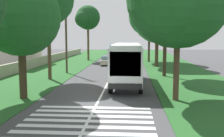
% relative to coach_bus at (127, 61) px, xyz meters
% --- Properties ---
extents(ground, '(160.00, 160.00, 0.00)m').
position_rel_coach_bus_xyz_m(ground, '(-7.83, 1.80, -2.15)').
color(ground, '#424244').
extents(grass_verge_left, '(120.00, 8.00, 0.04)m').
position_rel_coach_bus_xyz_m(grass_verge_left, '(7.17, 10.00, -2.13)').
color(grass_verge_left, '#235623').
rests_on(grass_verge_left, ground).
extents(grass_verge_right, '(120.00, 8.00, 0.04)m').
position_rel_coach_bus_xyz_m(grass_verge_right, '(7.17, -6.40, -2.13)').
color(grass_verge_right, '#235623').
rests_on(grass_verge_right, ground).
extents(centre_line, '(110.00, 0.16, 0.01)m').
position_rel_coach_bus_xyz_m(centre_line, '(7.17, 1.80, -2.14)').
color(centre_line, silver).
rests_on(centre_line, ground).
extents(coach_bus, '(11.16, 2.62, 3.73)m').
position_rel_coach_bus_xyz_m(coach_bus, '(0.00, 0.00, 0.00)').
color(coach_bus, white).
rests_on(coach_bus, ground).
extents(zebra_crossing, '(5.85, 6.80, 0.01)m').
position_rel_coach_bus_xyz_m(zebra_crossing, '(-10.91, 1.80, -2.14)').
color(zebra_crossing, silver).
rests_on(zebra_crossing, ground).
extents(trailing_car_0, '(4.30, 1.78, 1.43)m').
position_rel_coach_bus_xyz_m(trailing_car_0, '(17.47, 3.36, -1.48)').
color(trailing_car_0, '#B7A893').
rests_on(trailing_car_0, ground).
extents(trailing_car_1, '(4.30, 1.78, 1.43)m').
position_rel_coach_bus_xyz_m(trailing_car_1, '(25.19, -0.13, -1.48)').
color(trailing_car_1, '#145933').
rests_on(trailing_car_1, ground).
extents(trailing_car_2, '(4.30, 1.78, 1.43)m').
position_rel_coach_bus_xyz_m(trailing_car_2, '(33.91, 0.25, -1.48)').
color(trailing_car_2, '#145933').
rests_on(trailing_car_2, ground).
extents(trailing_minibus_0, '(6.00, 2.14, 2.53)m').
position_rel_coach_bus_xyz_m(trailing_minibus_0, '(42.50, 3.74, -0.60)').
color(trailing_minibus_0, teal).
rests_on(trailing_minibus_0, ground).
extents(roadside_tree_left_0, '(6.42, 5.19, 10.68)m').
position_rel_coach_bus_xyz_m(roadside_tree_left_0, '(2.53, 8.07, 5.80)').
color(roadside_tree_left_0, '#4C3826').
rests_on(roadside_tree_left_0, grass_verge_left).
extents(roadside_tree_left_1, '(5.29, 4.49, 10.16)m').
position_rel_coach_bus_xyz_m(roadside_tree_left_1, '(25.41, 7.76, 5.67)').
color(roadside_tree_left_1, brown).
rests_on(roadside_tree_left_1, grass_verge_left).
extents(roadside_tree_left_2, '(6.52, 5.48, 8.45)m').
position_rel_coach_bus_xyz_m(roadside_tree_left_2, '(-6.05, 7.29, 3.45)').
color(roadside_tree_left_2, '#3D2D1E').
rests_on(roadside_tree_left_2, grass_verge_left).
extents(roadside_tree_right_0, '(8.49, 6.92, 10.43)m').
position_rel_coach_bus_xyz_m(roadside_tree_right_0, '(-5.78, -3.31, 4.66)').
color(roadside_tree_right_0, '#4C3826').
rests_on(roadside_tree_right_0, grass_verge_right).
extents(roadside_tree_right_1, '(9.00, 7.21, 11.63)m').
position_rel_coach_bus_xyz_m(roadside_tree_right_1, '(23.31, -3.34, 5.69)').
color(roadside_tree_right_1, '#4C3826').
rests_on(roadside_tree_right_1, grass_verge_right).
extents(roadside_tree_right_2, '(7.79, 6.53, 9.92)m').
position_rel_coach_bus_xyz_m(roadside_tree_right_2, '(15.55, -3.94, 4.38)').
color(roadside_tree_right_2, '#4C3826').
rests_on(roadside_tree_right_2, grass_verge_right).
extents(utility_pole, '(0.24, 1.40, 7.94)m').
position_rel_coach_bus_xyz_m(utility_pole, '(7.36, 7.34, 2.01)').
color(utility_pole, '#473828').
rests_on(utility_pole, grass_verge_left).
extents(roadside_wall, '(70.00, 0.40, 1.31)m').
position_rel_coach_bus_xyz_m(roadside_wall, '(12.17, 13.40, -1.45)').
color(roadside_wall, '#9E937F').
rests_on(roadside_wall, grass_verge_left).
extents(roadside_building, '(10.42, 8.36, 7.72)m').
position_rel_coach_bus_xyz_m(roadside_building, '(17.96, 19.51, 1.78)').
color(roadside_building, beige).
rests_on(roadside_building, ground).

